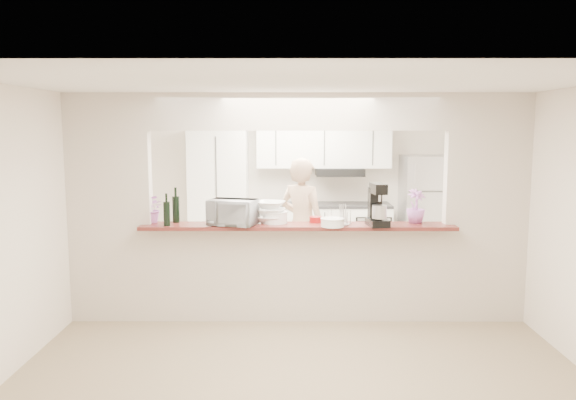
{
  "coord_description": "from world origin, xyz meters",
  "views": [
    {
      "loc": [
        -0.09,
        -6.06,
        2.14
      ],
      "look_at": [
        -0.11,
        0.3,
        1.31
      ],
      "focal_mm": 35.0,
      "sensor_mm": 36.0,
      "label": 1
    }
  ],
  "objects_px": {
    "toaster_oven": "(233,212)",
    "stand_mixer": "(377,207)",
    "refrigerator": "(426,210)",
    "person": "(302,226)"
  },
  "relations": [
    {
      "from": "toaster_oven",
      "to": "stand_mixer",
      "type": "xyz_separation_m",
      "value": [
        1.55,
        -0.03,
        0.07
      ]
    },
    {
      "from": "toaster_oven",
      "to": "refrigerator",
      "type": "bearing_deg",
      "value": 60.14
    },
    {
      "from": "refrigerator",
      "to": "stand_mixer",
      "type": "height_order",
      "value": "refrigerator"
    },
    {
      "from": "stand_mixer",
      "to": "person",
      "type": "bearing_deg",
      "value": 122.9
    },
    {
      "from": "refrigerator",
      "to": "stand_mixer",
      "type": "relative_size",
      "value": 3.72
    },
    {
      "from": "refrigerator",
      "to": "person",
      "type": "xyz_separation_m",
      "value": [
        -1.98,
        -1.59,
        0.02
      ]
    },
    {
      "from": "toaster_oven",
      "to": "stand_mixer",
      "type": "distance_m",
      "value": 1.55
    },
    {
      "from": "toaster_oven",
      "to": "person",
      "type": "relative_size",
      "value": 0.29
    },
    {
      "from": "toaster_oven",
      "to": "stand_mixer",
      "type": "height_order",
      "value": "stand_mixer"
    },
    {
      "from": "stand_mixer",
      "to": "person",
      "type": "distance_m",
      "value": 1.49
    }
  ]
}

